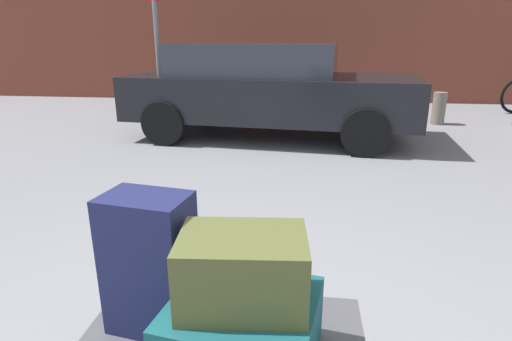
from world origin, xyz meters
TOP-DOWN VIEW (x-y plane):
  - suitcase_teal_front_right at (0.10, -0.03)m, footprint 0.58×0.55m
  - suitcase_navy_stacked_top at (-0.30, 0.14)m, footprint 0.36×0.27m
  - duffel_bag_olive_topmost_pile at (0.10, -0.03)m, footprint 0.45×0.34m
  - parked_car at (-0.30, 5.12)m, footprint 4.46×2.26m
  - bollard_kerb_near at (2.71, 6.49)m, footprint 0.23×0.23m
  - no_parking_sign at (-1.87, 4.73)m, footprint 0.50×0.09m

SIDE VIEW (x-z plane):
  - bollard_kerb_near at x=2.71m, z-range 0.00..0.58m
  - suitcase_teal_front_right at x=0.10m, z-range 0.34..0.60m
  - suitcase_navy_stacked_top at x=-0.30m, z-range 0.34..0.92m
  - duffel_bag_olive_topmost_pile at x=0.10m, z-range 0.60..0.86m
  - parked_car at x=-0.30m, z-range 0.05..1.47m
  - no_parking_sign at x=-1.87m, z-range 0.29..2.76m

